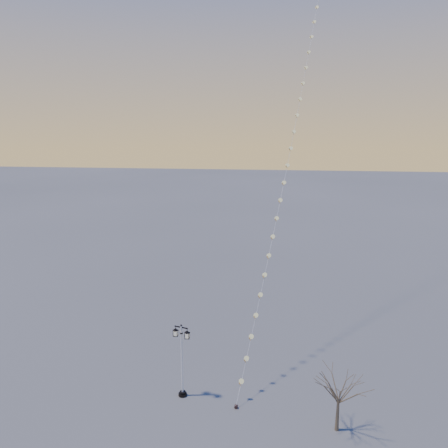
# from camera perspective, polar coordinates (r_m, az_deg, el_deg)

# --- Properties ---
(ground) EXTENTS (300.00, 300.00, 0.00)m
(ground) POSITION_cam_1_polar(r_m,az_deg,el_deg) (27.70, -0.55, -24.67)
(ground) COLOR #595A5A
(ground) RESTS_ON ground
(street_lamp) EXTENTS (1.20, 0.65, 4.83)m
(street_lamp) POSITION_cam_1_polar(r_m,az_deg,el_deg) (29.16, -5.35, -16.39)
(street_lamp) COLOR black
(street_lamp) RESTS_ON ground
(bare_tree) EXTENTS (2.19, 2.19, 3.63)m
(bare_tree) POSITION_cam_1_polar(r_m,az_deg,el_deg) (27.04, 14.34, -19.63)
(bare_tree) COLOR brown
(bare_tree) RESTS_ON ground
(kite_train) EXTENTS (8.57, 32.63, 46.44)m
(kite_train) POSITION_cam_1_polar(r_m,az_deg,el_deg) (40.57, 10.30, 21.37)
(kite_train) COLOR black
(kite_train) RESTS_ON ground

